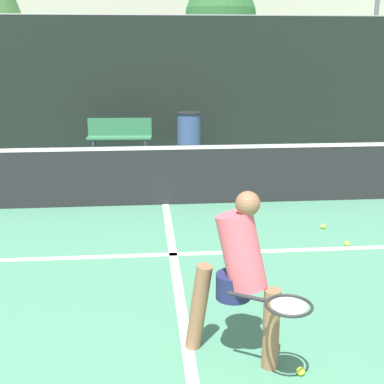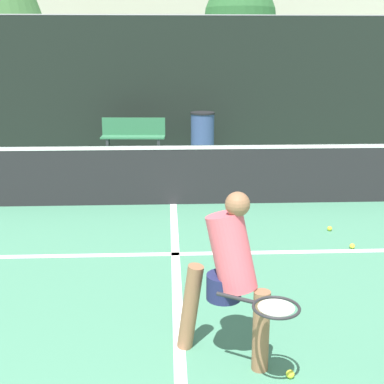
{
  "view_description": "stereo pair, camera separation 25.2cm",
  "coord_description": "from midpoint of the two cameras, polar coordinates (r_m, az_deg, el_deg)",
  "views": [
    {
      "loc": [
        -0.33,
        -0.48,
        2.44
      ],
      "look_at": [
        0.17,
        4.96,
        0.95
      ],
      "focal_mm": 50.0,
      "sensor_mm": 36.0,
      "label": 1
    },
    {
      "loc": [
        -0.07,
        -0.5,
        2.44
      ],
      "look_at": [
        0.17,
        4.96,
        0.95
      ],
      "focal_mm": 50.0,
      "sensor_mm": 36.0,
      "label": 2
    }
  ],
  "objects": [
    {
      "name": "tennis_ball_scattered_0",
      "position": [
        7.03,
        15.23,
        -5.32
      ],
      "size": [
        0.07,
        0.07,
        0.07
      ],
      "primitive_type": "sphere",
      "color": "#D1E033",
      "rests_on": "ground"
    },
    {
      "name": "tree_west",
      "position": [
        22.83,
        -15.08,
        16.1
      ],
      "size": [
        2.92,
        2.92,
        3.46
      ],
      "color": "brown",
      "rests_on": "ground"
    },
    {
      "name": "courtside_bench",
      "position": [
        12.36,
        -8.31,
        5.91
      ],
      "size": [
        1.47,
        0.46,
        0.86
      ],
      "rotation": [
        0.0,
        0.0,
        -0.06
      ],
      "color": "#33724C",
      "rests_on": "ground"
    },
    {
      "name": "tennis_ball_scattered_4",
      "position": [
        7.59,
        12.9,
        -3.61
      ],
      "size": [
        0.07,
        0.07,
        0.07
      ],
      "primitive_type": "sphere",
      "color": "#D1E033",
      "rests_on": "ground"
    },
    {
      "name": "parked_car",
      "position": [
        15.39,
        1.46,
        8.45
      ],
      "size": [
        1.84,
        3.95,
        1.44
      ],
      "color": "navy",
      "rests_on": "ground"
    },
    {
      "name": "net",
      "position": [
        8.42,
        -3.75,
        2.0
      ],
      "size": [
        11.09,
        0.09,
        1.07
      ],
      "color": "slate",
      "rests_on": "ground"
    },
    {
      "name": "player_practicing",
      "position": [
        4.17,
        3.34,
        -8.49
      ],
      "size": [
        0.95,
        0.96,
        1.42
      ],
      "rotation": [
        0.0,
        0.0,
        -0.54
      ],
      "color": "#8C6042",
      "rests_on": "ground"
    },
    {
      "name": "tree_east",
      "position": [
        21.96,
        2.72,
        18.01
      ],
      "size": [
        2.79,
        2.79,
        4.9
      ],
      "color": "brown",
      "rests_on": "ground"
    },
    {
      "name": "building_far",
      "position": [
        28.1,
        -5.03,
        15.79
      ],
      "size": [
        36.0,
        2.4,
        5.42
      ],
      "primitive_type": "cube",
      "color": "beige",
      "rests_on": "ground"
    },
    {
      "name": "trash_bin",
      "position": [
        12.44,
        -0.91,
        6.27
      ],
      "size": [
        0.56,
        0.56,
        0.98
      ],
      "color": "#384C7F",
      "rests_on": "ground"
    },
    {
      "name": "fence_back",
      "position": [
        13.1,
        -4.45,
        11.44
      ],
      "size": [
        24.0,
        0.06,
        3.16
      ],
      "color": "black",
      "rests_on": "ground"
    },
    {
      "name": "court_service_line",
      "position": [
        6.54,
        -3.14,
        -6.65
      ],
      "size": [
        8.25,
        0.1,
        0.01
      ],
      "primitive_type": "cube",
      "color": "white",
      "rests_on": "ground"
    },
    {
      "name": "court_center_mark",
      "position": [
        5.6,
        -2.72,
        -10.56
      ],
      "size": [
        0.1,
        6.32,
        0.01
      ],
      "primitive_type": "cube",
      "color": "white",
      "rests_on": "ground"
    },
    {
      "name": "tennis_ball_scattered_1",
      "position": [
        4.38,
        9.83,
        -18.35
      ],
      "size": [
        0.07,
        0.07,
        0.07
      ],
      "primitive_type": "sphere",
      "color": "#D1E033",
      "rests_on": "ground"
    }
  ]
}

